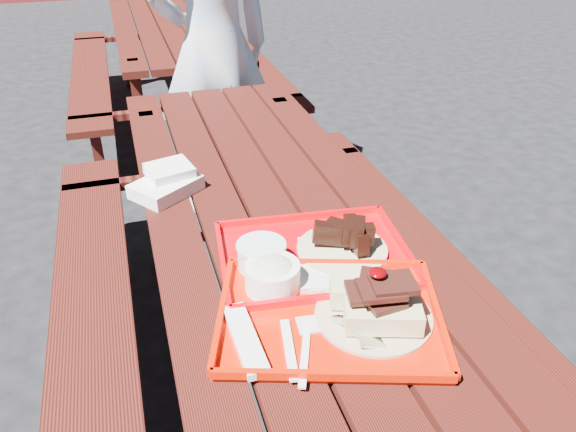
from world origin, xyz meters
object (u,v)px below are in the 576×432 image
(picnic_table_near, at_px, (274,263))
(far_tray, at_px, (312,254))
(picnic_table_far, at_px, (170,48))
(person, at_px, (213,49))
(near_tray, at_px, (329,301))

(picnic_table_near, relative_size, far_tray, 4.54)
(picnic_table_near, distance_m, picnic_table_far, 2.80)
(far_tray, bearing_deg, picnic_table_far, 90.45)
(picnic_table_far, xyz_separation_m, far_tray, (0.02, -3.08, 0.21))
(picnic_table_far, distance_m, person, 1.43)
(near_tray, distance_m, person, 1.90)
(picnic_table_far, height_order, near_tray, near_tray)
(picnic_table_near, relative_size, near_tray, 4.05)
(picnic_table_near, bearing_deg, picnic_table_far, 90.00)
(far_tray, bearing_deg, near_tray, -98.08)
(near_tray, height_order, far_tray, near_tray)
(picnic_table_far, bearing_deg, picnic_table_near, -90.00)
(picnic_table_near, bearing_deg, person, 86.49)
(near_tray, relative_size, person, 0.33)
(far_tray, relative_size, person, 0.30)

